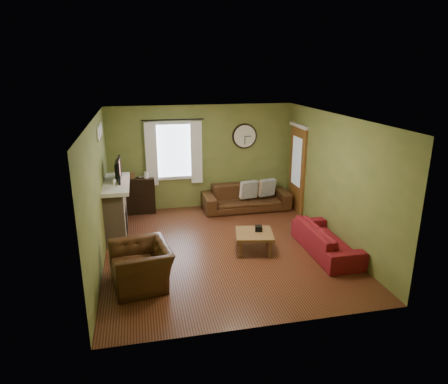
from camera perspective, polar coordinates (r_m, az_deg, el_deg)
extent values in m
cube|color=#532818|center=(8.10, -0.09, -7.99)|extent=(4.60, 5.20, 0.00)
cube|color=white|center=(7.36, -0.11, 10.60)|extent=(4.60, 5.20, 0.00)
cube|color=olive|center=(7.51, -17.52, -0.24)|extent=(0.00, 5.20, 2.60)
cube|color=olive|center=(8.40, 15.44, 1.78)|extent=(0.00, 5.20, 2.60)
cube|color=olive|center=(10.10, -3.20, 4.99)|extent=(4.60, 0.00, 2.60)
cube|color=olive|center=(5.27, 5.88, -7.09)|extent=(4.60, 0.00, 2.60)
cube|color=tan|center=(8.82, -15.19, -2.57)|extent=(0.40, 1.40, 1.10)
cube|color=black|center=(8.89, -13.84, -4.01)|extent=(0.04, 0.60, 0.55)
cube|color=white|center=(8.64, -15.30, 1.12)|extent=(0.58, 1.60, 0.08)
imported|color=black|center=(8.73, -15.24, 2.75)|extent=(0.08, 0.60, 0.35)
cube|color=#994C3F|center=(8.71, -14.75, 3.14)|extent=(0.02, 0.62, 0.36)
cylinder|color=white|center=(8.08, -17.54, 7.91)|extent=(0.28, 0.28, 0.03)
cylinder|color=white|center=(8.42, -17.35, 8.29)|extent=(0.28, 0.28, 0.03)
cylinder|color=white|center=(8.77, -17.17, 8.64)|extent=(0.28, 0.28, 0.03)
cylinder|color=black|center=(9.74, -7.32, 10.20)|extent=(0.03, 0.03, 1.50)
cube|color=white|center=(9.84, -10.34, 5.29)|extent=(0.28, 0.04, 1.55)
cube|color=white|center=(9.94, -3.96, 5.65)|extent=(0.28, 0.04, 1.55)
cube|color=brown|center=(10.06, 10.40, 3.22)|extent=(0.05, 0.90, 2.10)
imported|color=brown|center=(10.05, -12.15, 2.56)|extent=(0.17, 0.23, 0.02)
imported|color=#3E2312|center=(10.12, 3.17, -0.76)|extent=(2.17, 0.85, 0.63)
cube|color=#979C9E|center=(10.17, 6.15, 0.64)|extent=(0.45, 0.23, 0.43)
cube|color=#979C9E|center=(9.97, 3.56, 0.35)|extent=(0.45, 0.21, 0.44)
imported|color=maroon|center=(8.06, 14.39, -6.59)|extent=(0.72, 1.85, 0.54)
imported|color=#3E2312|center=(6.84, -11.74, -10.26)|extent=(1.09, 1.20, 0.68)
cube|color=black|center=(7.94, 4.96, -5.43)|extent=(0.16, 0.16, 0.11)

